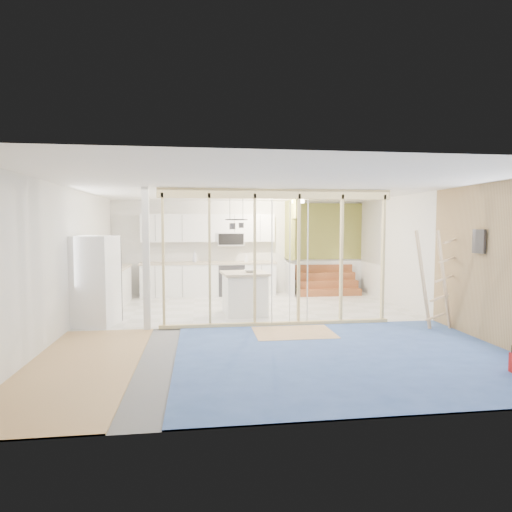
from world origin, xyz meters
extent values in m
cube|color=slate|center=(0.00, 0.00, 0.00)|extent=(7.00, 8.00, 0.01)
cube|color=white|center=(0.00, 0.00, 2.60)|extent=(7.00, 8.00, 0.01)
cube|color=silver|center=(0.00, 4.00, 1.30)|extent=(7.00, 0.01, 2.60)
cube|color=silver|center=(0.00, -4.00, 1.30)|extent=(7.00, 0.01, 2.60)
cube|color=silver|center=(-3.50, 0.00, 1.30)|extent=(0.01, 8.00, 2.60)
cube|color=silver|center=(3.50, 0.00, 1.30)|extent=(0.01, 8.00, 2.60)
cube|color=silver|center=(0.00, 2.00, 0.01)|extent=(7.00, 4.00, 0.02)
cube|color=#476AAE|center=(1.00, -2.00, 0.01)|extent=(5.00, 4.00, 0.02)
cube|color=tan|center=(-2.75, -2.00, 0.01)|extent=(1.50, 4.00, 0.02)
cube|color=tan|center=(0.50, -0.60, 0.02)|extent=(1.40, 1.00, 0.01)
cube|color=#DECD87|center=(0.30, 0.00, 2.50)|extent=(4.40, 0.09, 0.18)
cube|color=#DECD87|center=(0.30, 0.00, 0.05)|extent=(4.40, 0.09, 0.06)
cube|color=silver|center=(-2.10, 0.00, 1.30)|extent=(0.12, 0.14, 2.60)
cube|color=#DECD87|center=(-1.80, 0.00, 1.30)|extent=(0.04, 0.09, 2.40)
cube|color=#DECD87|center=(-0.96, 0.00, 1.30)|extent=(0.04, 0.09, 2.40)
cube|color=#DECD87|center=(-0.12, 0.00, 1.30)|extent=(0.04, 0.09, 2.40)
cube|color=#DECD87|center=(0.72, 0.00, 1.30)|extent=(0.04, 0.09, 2.40)
cube|color=#DECD87|center=(1.56, 0.00, 1.30)|extent=(0.04, 0.09, 2.40)
cube|color=#DECD87|center=(2.40, 0.00, 1.30)|extent=(0.04, 0.09, 2.40)
cylinder|color=silver|center=(0.20, -0.03, 1.22)|extent=(0.02, 0.02, 2.35)
cylinder|color=silver|center=(0.90, 0.02, 1.22)|extent=(0.02, 0.02, 2.35)
cylinder|color=silver|center=(0.55, 0.00, 1.22)|extent=(0.02, 0.02, 2.35)
cube|color=white|center=(-0.90, 3.70, 0.44)|extent=(3.60, 0.60, 0.88)
cube|color=#B9AD91|center=(-0.90, 3.70, 0.91)|extent=(3.66, 0.64, 0.05)
cube|color=white|center=(-3.20, 2.60, 0.44)|extent=(0.60, 1.60, 0.88)
cube|color=#B9AD91|center=(-3.20, 2.60, 0.91)|extent=(0.64, 1.64, 0.05)
cube|color=white|center=(-0.90, 3.82, 1.85)|extent=(3.60, 0.34, 0.75)
cube|color=silver|center=(-0.30, 3.78, 1.55)|extent=(0.72, 0.38, 0.36)
cube|color=black|center=(-0.30, 3.59, 1.55)|extent=(0.68, 0.02, 0.30)
cube|color=olive|center=(1.30, 3.55, 1.80)|extent=(0.10, 0.90, 1.60)
cube|color=white|center=(1.30, 3.55, 0.45)|extent=(0.10, 0.90, 0.90)
cube|color=olive|center=(1.30, 2.85, 2.35)|extent=(0.10, 0.50, 0.50)
cube|color=olive|center=(2.40, 3.97, 1.75)|extent=(2.20, 0.04, 1.60)
cube|color=white|center=(2.40, 3.97, 0.45)|extent=(2.20, 0.04, 0.90)
cube|color=#93572A|center=(2.35, 3.20, 0.10)|extent=(1.70, 0.26, 0.20)
cube|color=#93572A|center=(2.35, 3.46, 0.30)|extent=(1.70, 0.26, 0.20)
cube|color=#93572A|center=(2.35, 3.72, 0.50)|extent=(1.70, 0.26, 0.20)
cube|color=#93572A|center=(2.35, 3.98, 0.70)|extent=(1.70, 0.26, 0.20)
torus|color=black|center=(-0.30, 1.90, 2.05)|extent=(0.52, 0.52, 0.02)
cylinder|color=black|center=(-0.45, 1.90, 2.30)|extent=(0.01, 0.01, 0.50)
cylinder|color=black|center=(-0.15, 1.90, 2.30)|extent=(0.01, 0.01, 0.50)
cylinder|color=#343438|center=(-0.40, 1.80, 1.90)|extent=(0.14, 0.14, 0.14)
cylinder|color=#343438|center=(-0.18, 2.00, 1.92)|extent=(0.12, 0.12, 0.12)
cube|color=tan|center=(3.48, -2.00, 1.30)|extent=(0.02, 4.00, 2.60)
cube|color=#343438|center=(3.43, -1.40, 1.65)|extent=(0.04, 0.30, 0.40)
cylinder|color=#FFEABF|center=(1.40, 3.00, 2.54)|extent=(0.32, 0.32, 0.08)
cube|color=white|center=(-3.12, 0.45, 0.86)|extent=(0.88, 0.86, 1.72)
cube|color=#343438|center=(-2.76, 0.45, 0.86)|extent=(0.17, 0.68, 1.68)
cube|color=white|center=(-0.20, 1.10, 0.43)|extent=(0.92, 0.92, 0.85)
cube|color=#B9AD91|center=(-0.20, 1.10, 0.90)|extent=(1.02, 1.02, 0.05)
imported|color=silver|center=(-0.09, 1.03, 0.95)|extent=(0.30, 0.30, 0.06)
imported|color=silver|center=(-1.28, 3.74, 1.08)|extent=(0.16, 0.16, 0.31)
imported|color=white|center=(0.12, 3.67, 1.03)|extent=(0.11, 0.11, 0.20)
cube|color=tan|center=(2.86, -0.71, 0.92)|extent=(0.43, 0.16, 1.81)
cube|color=tan|center=(3.25, -0.71, 0.92)|extent=(0.43, 0.16, 1.81)
cube|color=tan|center=(3.11, -0.71, 0.25)|extent=(0.43, 0.16, 0.12)
cube|color=tan|center=(3.18, -0.71, 0.60)|extent=(0.43, 0.16, 0.12)
cube|color=tan|center=(3.25, -0.71, 0.95)|extent=(0.43, 0.16, 0.12)
cube|color=tan|center=(3.32, -0.71, 1.30)|extent=(0.43, 0.16, 0.12)
cube|color=tan|center=(3.40, -0.71, 1.64)|extent=(0.43, 0.16, 0.12)
camera|label=1|loc=(-1.13, -7.90, 1.90)|focal=30.00mm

